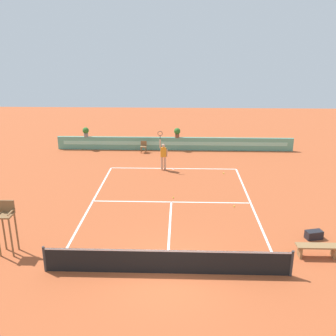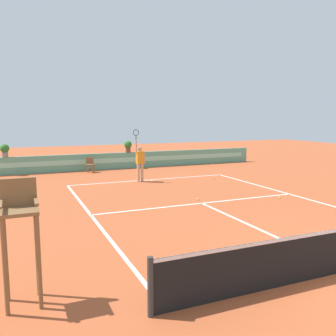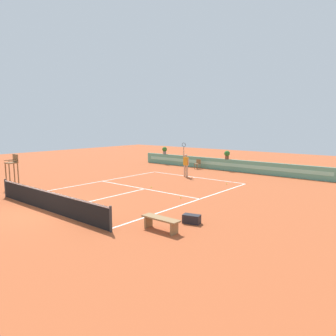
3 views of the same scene
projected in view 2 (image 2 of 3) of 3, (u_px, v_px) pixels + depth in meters
ground_plane at (207, 206)px, 12.90m from camera, size 60.00×60.00×0.00m
court_lines at (198, 201)px, 13.55m from camera, size 8.32×11.94×0.01m
back_wall_barrier at (125, 160)px, 22.28m from camera, size 18.00×0.21×1.00m
umpire_chair at (20, 227)px, 5.96m from camera, size 0.60×0.60×2.14m
ball_kid_chair at (90, 164)px, 20.72m from camera, size 0.44×0.44×0.85m
tennis_player at (140, 161)px, 17.59m from camera, size 0.62×0.25×2.58m
tennis_ball_near_baseline at (280, 198)px, 14.05m from camera, size 0.07×0.07×0.07m
tennis_ball_mid_court at (198, 199)px, 13.76m from camera, size 0.07×0.07×0.07m
tennis_ball_by_sideline at (214, 178)px, 18.65m from camera, size 0.07×0.07×0.07m
potted_plant_centre at (128, 146)px, 22.23m from camera, size 0.48×0.48×0.72m
potted_plant_far_left at (5, 150)px, 19.51m from camera, size 0.48×0.48×0.72m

